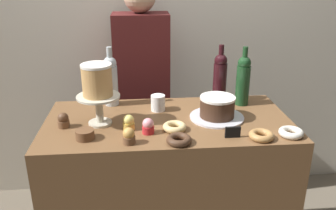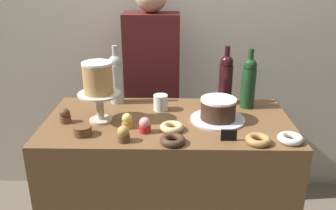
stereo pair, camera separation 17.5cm
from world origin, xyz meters
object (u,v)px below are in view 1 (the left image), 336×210
(wine_bottle_green, at_px, (243,79))
(barista_figure, at_px, (143,97))
(donut_maple, at_px, (261,135))
(chocolate_round_cake, at_px, (217,107))
(cupcake_lemon, at_px, (129,123))
(cupcake_chocolate, at_px, (63,120))
(donut_chocolate, at_px, (179,140))
(cookie_stack, at_px, (85,134))
(price_sign_chalkboard, at_px, (233,132))
(coffee_cup_ceramic, at_px, (158,103))
(wine_bottle_clear, at_px, (111,80))
(wine_bottle_dark_red, at_px, (220,77))
(donut_glazed, at_px, (175,127))
(cupcake_strawberry, at_px, (148,126))
(donut_sugar, at_px, (291,133))
(white_layer_cake, at_px, (97,80))
(cake_stand_pedestal, at_px, (99,105))
(cupcake_caramel, at_px, (129,136))

(wine_bottle_green, xyz_separation_m, barista_figure, (-0.55, 0.46, -0.26))
(wine_bottle_green, bearing_deg, donut_maple, -94.05)
(chocolate_round_cake, distance_m, cupcake_lemon, 0.46)
(cupcake_chocolate, relative_size, donut_chocolate, 0.66)
(cupcake_lemon, distance_m, donut_chocolate, 0.27)
(cookie_stack, distance_m, barista_figure, 0.88)
(price_sign_chalkboard, distance_m, coffee_cup_ceramic, 0.47)
(wine_bottle_clear, bearing_deg, barista_figure, 66.61)
(wine_bottle_dark_red, bearing_deg, donut_glazed, -128.76)
(donut_chocolate, bearing_deg, cupcake_strawberry, 139.68)
(donut_sugar, relative_size, coffee_cup_ceramic, 1.32)
(wine_bottle_dark_red, bearing_deg, wine_bottle_green, -29.00)
(white_layer_cake, height_order, cupcake_chocolate, white_layer_cake)
(coffee_cup_ceramic, bearing_deg, cake_stand_pedestal, -152.97)
(price_sign_chalkboard, bearing_deg, cupcake_chocolate, 167.01)
(wine_bottle_green, height_order, cupcake_lemon, wine_bottle_green)
(cupcake_chocolate, distance_m, donut_chocolate, 0.57)
(cupcake_caramel, xyz_separation_m, cookie_stack, (-0.20, 0.06, -0.01))
(cupcake_chocolate, bearing_deg, cupcake_caramel, -31.95)
(wine_bottle_green, xyz_separation_m, donut_sugar, (0.11, -0.41, -0.13))
(barista_figure, bearing_deg, cake_stand_pedestal, -108.17)
(chocolate_round_cake, bearing_deg, wine_bottle_dark_red, 75.26)
(wine_bottle_clear, height_order, cupcake_caramel, wine_bottle_clear)
(cupcake_caramel, height_order, donut_glazed, cupcake_caramel)
(wine_bottle_clear, bearing_deg, donut_maple, -35.07)
(wine_bottle_green, relative_size, cupcake_strawberry, 4.38)
(wine_bottle_green, height_order, wine_bottle_clear, same)
(cake_stand_pedestal, relative_size, cupcake_strawberry, 2.80)
(white_layer_cake, relative_size, cookie_stack, 1.83)
(price_sign_chalkboard, bearing_deg, donut_chocolate, -172.44)
(donut_sugar, distance_m, donut_chocolate, 0.52)
(donut_maple, distance_m, coffee_cup_ceramic, 0.58)
(cookie_stack, height_order, barista_figure, barista_figure)
(donut_maple, bearing_deg, donut_glazed, 161.94)
(wine_bottle_dark_red, distance_m, donut_glazed, 0.49)
(wine_bottle_clear, distance_m, cookie_stack, 0.45)
(wine_bottle_dark_red, bearing_deg, barista_figure, 137.16)
(chocolate_round_cake, xyz_separation_m, donut_maple, (0.15, -0.24, -0.05))
(wine_bottle_green, distance_m, cupcake_lemon, 0.69)
(cupcake_caramel, bearing_deg, wine_bottle_clear, 101.93)
(cupcake_strawberry, relative_size, donut_sugar, 0.66)
(coffee_cup_ceramic, bearing_deg, wine_bottle_green, 6.19)
(donut_glazed, relative_size, donut_chocolate, 1.00)
(cupcake_chocolate, distance_m, coffee_cup_ceramic, 0.50)
(coffee_cup_ceramic, xyz_separation_m, barista_figure, (-0.08, 0.52, -0.15))
(donut_chocolate, distance_m, price_sign_chalkboard, 0.25)
(cupcake_strawberry, xyz_separation_m, donut_chocolate, (0.13, -0.11, -0.02))
(cake_stand_pedestal, relative_size, donut_sugar, 1.86)
(cupcake_caramel, bearing_deg, donut_glazed, 28.72)
(wine_bottle_green, xyz_separation_m, coffee_cup_ceramic, (-0.47, -0.05, -0.10))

